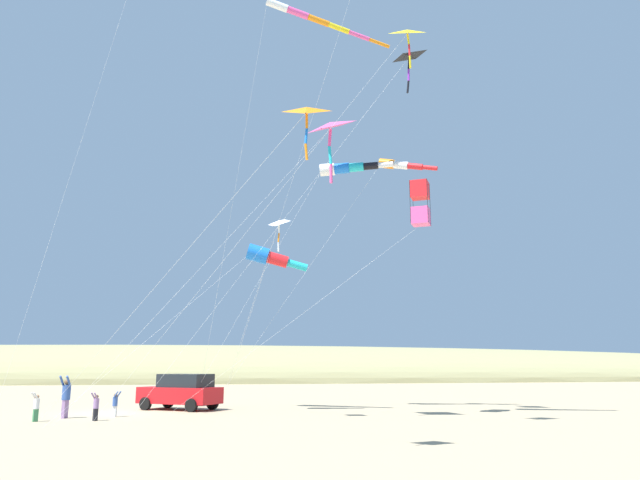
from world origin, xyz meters
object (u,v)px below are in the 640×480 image
(person_child_grey_jacket, at_px, (96,405))
(kite_windsock_green_low_center, at_px, (346,168))
(kite_delta_yellow_midlevel, at_px, (408,57))
(kite_box_teal_far_right, at_px, (420,203))
(person_adult_flyer, at_px, (66,395))
(kite_delta_long_streamer_left, at_px, (406,35))
(person_child_green_jacket, at_px, (115,403))
(kite_delta_red_high_left, at_px, (304,114))
(parked_car, at_px, (181,391))
(kite_windsock_purple_drifting, at_px, (268,257))
(kite_delta_orange_high_right, at_px, (278,224))
(person_bystander_far, at_px, (36,405))
(cooler_box, at_px, (200,402))
(kite_delta_striped_overhead, at_px, (330,127))
(kite_windsock_checkered_midright, at_px, (399,165))
(kite_windsock_magenta_far_left, at_px, (312,18))

(person_child_grey_jacket, distance_m, kite_windsock_green_low_center, 17.91)
(kite_delta_yellow_midlevel, height_order, kite_box_teal_far_right, kite_delta_yellow_midlevel)
(person_adult_flyer, distance_m, kite_delta_long_streamer_left, 21.44)
(kite_delta_yellow_midlevel, bearing_deg, person_child_green_jacket, 80.73)
(kite_delta_red_high_left, bearing_deg, parked_car, 13.31)
(kite_delta_long_streamer_left, xyz_separation_m, kite_windsock_purple_drifting, (9.83, 4.66, -7.50))
(kite_box_teal_far_right, distance_m, kite_delta_red_high_left, 13.57)
(person_adult_flyer, xyz_separation_m, kite_delta_orange_high_right, (-2.95, -9.16, 7.51))
(person_bystander_far, bearing_deg, kite_delta_orange_high_right, -98.38)
(parked_car, relative_size, kite_box_teal_far_right, 0.37)
(kite_delta_long_streamer_left, bearing_deg, kite_box_teal_far_right, -21.95)
(cooler_box, distance_m, kite_windsock_green_low_center, 15.91)
(kite_delta_striped_overhead, distance_m, kite_delta_long_streamer_left, 5.32)
(cooler_box, distance_m, kite_delta_yellow_midlevel, 22.39)
(person_child_grey_jacket, height_order, kite_windsock_checkered_midright, kite_windsock_checkered_midright)
(person_child_green_jacket, distance_m, kite_delta_long_streamer_left, 20.56)
(cooler_box, distance_m, kite_delta_striped_overhead, 17.84)
(kite_windsock_magenta_far_left, distance_m, kite_delta_orange_high_right, 12.90)
(cooler_box, xyz_separation_m, person_bystander_far, (-8.66, 6.45, 0.45))
(kite_delta_orange_high_right, bearing_deg, person_child_green_jacket, 65.24)
(kite_delta_striped_overhead, bearing_deg, kite_delta_orange_high_right, 65.21)
(parked_car, distance_m, kite_delta_striped_overhead, 15.89)
(cooler_box, bearing_deg, person_adult_flyer, 141.77)
(cooler_box, distance_m, kite_delta_orange_high_right, 13.56)
(kite_delta_yellow_midlevel, relative_size, kite_delta_long_streamer_left, 1.16)
(kite_box_teal_far_right, xyz_separation_m, kite_delta_long_streamer_left, (-6.09, 2.46, 5.27))
(kite_windsock_magenta_far_left, bearing_deg, kite_delta_yellow_midlevel, -112.92)
(kite_delta_yellow_midlevel, bearing_deg, parked_car, 61.17)
(person_adult_flyer, xyz_separation_m, kite_windsock_magenta_far_left, (0.08, -11.09, 19.90))
(person_adult_flyer, height_order, kite_delta_long_streamer_left, kite_delta_long_streamer_left)
(person_bystander_far, distance_m, kite_delta_red_high_left, 17.62)
(kite_windsock_magenta_far_left, xyz_separation_m, kite_windsock_purple_drifting, (1.71, 2.00, -13.05))
(parked_car, relative_size, kite_windsock_magenta_far_left, 0.21)
(person_child_grey_jacket, height_order, person_bystander_far, person_bystander_far)
(kite_delta_striped_overhead, bearing_deg, kite_windsock_checkered_midright, -40.03)
(person_bystander_far, bearing_deg, kite_delta_yellow_midlevel, -91.57)
(kite_windsock_purple_drifting, bearing_deg, kite_delta_striped_overhead, -158.50)
(person_adult_flyer, bearing_deg, kite_windsock_checkered_midright, -82.64)
(person_bystander_far, relative_size, kite_windsock_checkered_midright, 0.09)
(kite_delta_long_streamer_left, height_order, kite_windsock_purple_drifting, kite_delta_long_streamer_left)
(kite_windsock_magenta_far_left, bearing_deg, cooler_box, 37.47)
(parked_car, height_order, kite_windsock_purple_drifting, kite_windsock_purple_drifting)
(person_child_green_jacket, relative_size, person_bystander_far, 0.95)
(person_bystander_far, bearing_deg, kite_box_teal_far_right, -91.57)
(kite_delta_long_streamer_left, distance_m, kite_delta_orange_high_right, 9.68)
(person_bystander_far, distance_m, kite_delta_orange_high_right, 12.77)
(kite_windsock_green_low_center, relative_size, kite_delta_striped_overhead, 1.02)
(kite_windsock_magenta_far_left, relative_size, kite_delta_red_high_left, 1.75)
(kite_delta_red_high_left, bearing_deg, cooler_box, 9.07)
(parked_car, xyz_separation_m, kite_delta_yellow_midlevel, (-6.10, -11.09, 16.97))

